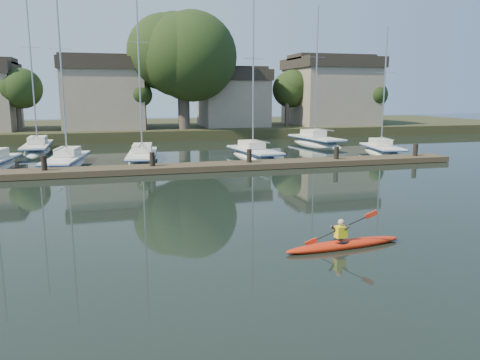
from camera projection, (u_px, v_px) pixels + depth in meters
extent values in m
plane|color=black|center=(280.00, 236.00, 15.38)|extent=(160.00, 160.00, 0.00)
ellipsoid|color=red|center=(344.00, 245.00, 14.25)|extent=(4.00, 0.93, 0.30)
cylinder|color=black|center=(340.00, 242.00, 14.18)|extent=(0.65, 0.65, 0.08)
imported|color=#2D2829|center=(341.00, 232.00, 14.13)|extent=(0.24, 0.33, 0.86)
cube|color=yellow|center=(341.00, 232.00, 14.12)|extent=(0.36, 0.28, 0.35)
sphere|color=tan|center=(341.00, 222.00, 14.07)|extent=(0.19, 0.19, 0.19)
cube|color=#493D2A|center=(202.00, 167.00, 28.64)|extent=(34.00, 2.00, 0.35)
cylinder|color=black|center=(45.00, 172.00, 26.32)|extent=(0.32, 0.32, 1.80)
cylinder|color=black|center=(153.00, 167.00, 27.85)|extent=(0.32, 0.32, 1.80)
cylinder|color=black|center=(249.00, 163.00, 29.38)|extent=(0.32, 0.32, 1.80)
cylinder|color=black|center=(336.00, 160.00, 30.92)|extent=(0.32, 0.32, 1.80)
cylinder|color=black|center=(415.00, 157.00, 32.45)|extent=(0.32, 0.32, 1.80)
ellipsoid|color=white|center=(67.00, 170.00, 30.73)|extent=(3.07, 8.02, 1.75)
cube|color=white|center=(66.00, 158.00, 30.58)|extent=(2.77, 6.62, 0.13)
cube|color=navy|center=(66.00, 159.00, 30.59)|extent=(2.86, 6.78, 0.07)
cube|color=silver|center=(68.00, 151.00, 30.98)|extent=(1.60, 2.36, 0.51)
cylinder|color=#9EA0A5|center=(61.00, 70.00, 29.79)|extent=(0.11, 0.11, 11.05)
cylinder|color=#9EA0A5|center=(61.00, 148.00, 29.30)|extent=(0.51, 2.95, 0.07)
cylinder|color=#9EA0A5|center=(60.00, 49.00, 29.55)|extent=(1.46, 0.24, 0.03)
ellipsoid|color=white|center=(143.00, 165.00, 32.82)|extent=(2.87, 8.52, 1.76)
cube|color=white|center=(142.00, 153.00, 32.67)|extent=(2.61, 7.02, 0.13)
cube|color=navy|center=(142.00, 154.00, 32.68)|extent=(2.70, 7.19, 0.07)
cube|color=silver|center=(142.00, 148.00, 33.10)|extent=(1.55, 2.47, 0.51)
cylinder|color=#9EA0A5|center=(139.00, 64.00, 31.81)|extent=(0.11, 0.11, 12.07)
cylinder|color=#9EA0A5|center=(141.00, 145.00, 31.32)|extent=(0.43, 3.16, 0.07)
cylinder|color=#9EA0A5|center=(138.00, 42.00, 31.54)|extent=(1.48, 0.19, 0.03)
ellipsoid|color=white|center=(254.00, 161.00, 34.76)|extent=(3.00, 7.85, 1.82)
cube|color=white|center=(254.00, 150.00, 34.61)|extent=(2.72, 6.47, 0.13)
cube|color=navy|center=(254.00, 151.00, 34.62)|extent=(2.82, 6.64, 0.08)
cube|color=silver|center=(252.00, 144.00, 34.96)|extent=(1.61, 2.30, 0.53)
cylinder|color=#9EA0A5|center=(253.00, 77.00, 33.85)|extent=(0.11, 0.11, 10.52)
cylinder|color=#9EA0A5|center=(261.00, 141.00, 33.43)|extent=(0.46, 2.89, 0.08)
cylinder|color=#9EA0A5|center=(253.00, 59.00, 33.62)|extent=(1.52, 0.23, 0.03)
ellipsoid|color=white|center=(381.00, 157.00, 37.08)|extent=(3.01, 6.64, 1.74)
cube|color=white|center=(382.00, 147.00, 36.93)|extent=(2.72, 5.49, 0.13)
cube|color=navy|center=(382.00, 147.00, 36.95)|extent=(2.81, 5.63, 0.07)
cube|color=silver|center=(380.00, 142.00, 37.25)|extent=(1.57, 1.99, 0.50)
cylinder|color=#9EA0A5|center=(384.00, 87.00, 36.28)|extent=(0.11, 0.11, 9.15)
cylinder|color=#9EA0A5|center=(387.00, 138.00, 35.86)|extent=(0.50, 2.41, 0.07)
cylinder|color=#9EA0A5|center=(385.00, 73.00, 36.08)|extent=(1.45, 0.28, 0.03)
ellipsoid|color=white|center=(38.00, 155.00, 38.38)|extent=(2.28, 8.64, 1.81)
cube|color=white|center=(37.00, 145.00, 38.22)|extent=(2.13, 7.09, 0.13)
cube|color=navy|center=(37.00, 145.00, 38.23)|extent=(2.21, 7.26, 0.08)
cube|color=silver|center=(38.00, 140.00, 38.64)|extent=(1.41, 2.44, 0.52)
cylinder|color=#9EA0A5|center=(31.00, 66.00, 37.33)|extent=(0.11, 0.11, 12.39)
cylinder|color=#9EA0A5|center=(35.00, 137.00, 36.87)|extent=(0.18, 3.26, 0.08)
cylinder|color=#9EA0A5|center=(30.00, 47.00, 37.05)|extent=(1.52, 0.08, 0.03)
ellipsoid|color=white|center=(316.00, 148.00, 43.77)|extent=(3.27, 8.72, 2.02)
cube|color=white|center=(316.00, 138.00, 43.59)|extent=(2.97, 7.19, 0.15)
cube|color=navy|center=(316.00, 139.00, 43.61)|extent=(3.08, 7.37, 0.09)
cube|color=silver|center=(313.00, 133.00, 43.99)|extent=(1.77, 2.55, 0.59)
cylinder|color=#9EA0A5|center=(316.00, 73.00, 42.75)|extent=(0.13, 0.13, 11.70)
cylinder|color=#9EA0A5|center=(324.00, 129.00, 42.28)|extent=(0.48, 3.22, 0.09)
cylinder|color=#9EA0A5|center=(317.00, 57.00, 42.50)|extent=(1.69, 0.24, 0.03)
cube|color=#2A341A|center=(157.00, 128.00, 57.07)|extent=(90.00, 24.00, 1.00)
cube|color=gray|center=(104.00, 100.00, 49.20)|extent=(8.00, 8.00, 6.00)
cube|color=#2D2821|center=(102.00, 65.00, 48.55)|extent=(8.40, 8.40, 1.20)
cube|color=gray|center=(233.00, 104.00, 52.87)|extent=(7.00, 7.00, 5.00)
cube|color=#2D2821|center=(233.00, 76.00, 52.30)|extent=(7.35, 7.35, 1.20)
cube|color=gray|center=(330.00, 97.00, 55.80)|extent=(9.00, 9.00, 6.50)
cube|color=#2D2821|center=(331.00, 64.00, 55.10)|extent=(9.45, 9.45, 1.20)
cylinder|color=#4E443F|center=(184.00, 105.00, 48.49)|extent=(1.20, 1.20, 5.00)
sphere|color=black|center=(183.00, 55.00, 47.58)|extent=(8.50, 8.50, 8.50)
cylinder|color=#4E443F|center=(19.00, 116.00, 45.53)|extent=(0.48, 0.48, 3.00)
sphere|color=black|center=(17.00, 90.00, 45.08)|extent=(3.40, 3.40, 3.40)
cylinder|color=#4E443F|center=(145.00, 116.00, 48.14)|extent=(0.38, 0.38, 2.80)
sphere|color=black|center=(144.00, 94.00, 47.74)|extent=(2.72, 2.72, 2.72)
cylinder|color=#4E443F|center=(287.00, 112.00, 53.14)|extent=(0.50, 0.50, 3.20)
sphere|color=black|center=(287.00, 88.00, 52.66)|extent=(3.57, 3.57, 3.57)
cylinder|color=#4E443F|center=(372.00, 114.00, 54.33)|extent=(0.41, 0.41, 2.60)
sphere|color=black|center=(373.00, 95.00, 53.94)|extent=(2.89, 2.89, 2.89)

